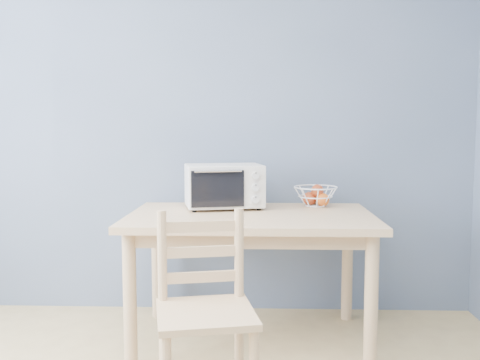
{
  "coord_description": "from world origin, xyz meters",
  "views": [
    {
      "loc": [
        0.57,
        -1.34,
        1.24
      ],
      "look_at": [
        0.46,
        1.85,
        0.93
      ],
      "focal_mm": 40.0,
      "sensor_mm": 36.0,
      "label": 1
    }
  ],
  "objects_px": {
    "dining_table": "(251,231)",
    "fruit_basket": "(316,195)",
    "dining_chair": "(205,315)",
    "toaster_oven": "(221,185)"
  },
  "relations": [
    {
      "from": "dining_table",
      "to": "toaster_oven",
      "type": "xyz_separation_m",
      "value": [
        -0.18,
        0.2,
        0.24
      ]
    },
    {
      "from": "dining_chair",
      "to": "dining_table",
      "type": "bearing_deg",
      "value": 64.7
    },
    {
      "from": "dining_table",
      "to": "fruit_basket",
      "type": "height_order",
      "value": "fruit_basket"
    },
    {
      "from": "toaster_oven",
      "to": "fruit_basket",
      "type": "distance_m",
      "value": 0.6
    },
    {
      "from": "toaster_oven",
      "to": "dining_chair",
      "type": "xyz_separation_m",
      "value": [
        -0.0,
        -0.99,
        -0.46
      ]
    },
    {
      "from": "dining_chair",
      "to": "fruit_basket",
      "type": "bearing_deg",
      "value": 49.62
    },
    {
      "from": "dining_table",
      "to": "fruit_basket",
      "type": "relative_size",
      "value": 5.05
    },
    {
      "from": "fruit_basket",
      "to": "dining_chair",
      "type": "distance_m",
      "value": 1.3
    },
    {
      "from": "dining_table",
      "to": "fruit_basket",
      "type": "distance_m",
      "value": 0.53
    },
    {
      "from": "toaster_oven",
      "to": "dining_chair",
      "type": "relative_size",
      "value": 0.59
    }
  ]
}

